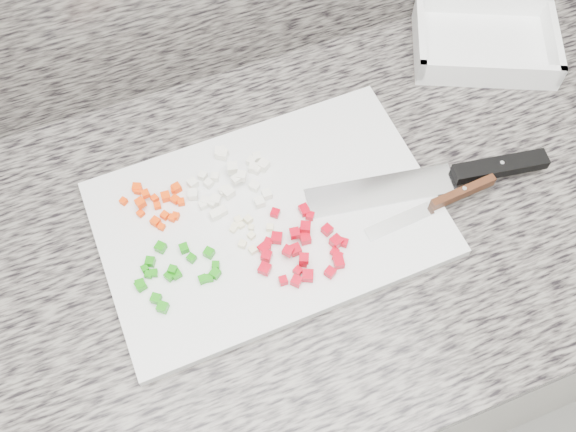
% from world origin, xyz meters
% --- Properties ---
extents(cabinet, '(3.92, 0.62, 0.86)m').
position_xyz_m(cabinet, '(0.00, 1.44, 0.43)').
color(cabinet, beige).
rests_on(cabinet, ground).
extents(countertop, '(3.96, 0.64, 0.04)m').
position_xyz_m(countertop, '(0.00, 1.44, 0.88)').
color(countertop, slate).
rests_on(countertop, cabinet).
extents(cutting_board, '(0.46, 0.31, 0.02)m').
position_xyz_m(cutting_board, '(0.01, 1.45, 0.91)').
color(cutting_board, silver).
rests_on(cutting_board, countertop).
extents(carrot_pile, '(0.09, 0.08, 0.02)m').
position_xyz_m(carrot_pile, '(-0.13, 1.53, 0.92)').
color(carrot_pile, '#FF4105').
rests_on(carrot_pile, cutting_board).
extents(onion_pile, '(0.12, 0.11, 0.02)m').
position_xyz_m(onion_pile, '(-0.02, 1.52, 0.92)').
color(onion_pile, white).
rests_on(onion_pile, cutting_board).
extents(green_pepper_pile, '(0.11, 0.10, 0.02)m').
position_xyz_m(green_pepper_pile, '(-0.14, 1.42, 0.92)').
color(green_pepper_pile, '#16830B').
rests_on(green_pepper_pile, cutting_board).
extents(red_pepper_pile, '(0.13, 0.12, 0.02)m').
position_xyz_m(red_pepper_pile, '(0.03, 1.39, 0.92)').
color(red_pepper_pile, '#BA0215').
rests_on(red_pepper_pile, cutting_board).
extents(garlic_pile, '(0.06, 0.06, 0.01)m').
position_xyz_m(garlic_pile, '(-0.02, 1.44, 0.92)').
color(garlic_pile, '#EFE8B9').
rests_on(garlic_pile, cutting_board).
extents(chef_knife, '(0.35, 0.09, 0.02)m').
position_xyz_m(chef_knife, '(0.28, 1.41, 0.92)').
color(chef_knife, silver).
rests_on(chef_knife, cutting_board).
extents(paring_knife, '(0.20, 0.03, 0.02)m').
position_xyz_m(paring_knife, '(0.24, 1.38, 0.92)').
color(paring_knife, silver).
rests_on(paring_knife, cutting_board).
extents(tray, '(0.27, 0.24, 0.05)m').
position_xyz_m(tray, '(0.44, 1.62, 0.92)').
color(tray, white).
rests_on(tray, countertop).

